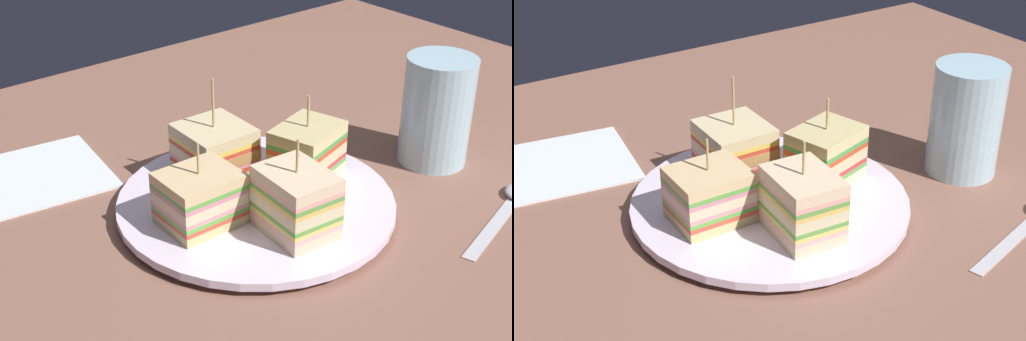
# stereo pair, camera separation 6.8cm
# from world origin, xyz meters

# --- Properties ---
(ground_plane) EXTENTS (1.17, 0.88, 0.02)m
(ground_plane) POSITION_xyz_m (0.00, 0.00, -0.01)
(ground_plane) COLOR #885B4A
(plate) EXTENTS (0.26, 0.26, 0.01)m
(plate) POSITION_xyz_m (0.00, 0.00, 0.01)
(plate) COLOR white
(plate) RESTS_ON ground_plane
(sandwich_wedge_0) EXTENTS (0.08, 0.07, 0.09)m
(sandwich_wedge_0) POSITION_xyz_m (0.06, 0.00, 0.04)
(sandwich_wedge_0) COLOR beige
(sandwich_wedge_0) RESTS_ON plate
(sandwich_wedge_1) EXTENTS (0.07, 0.07, 0.10)m
(sandwich_wedge_1) POSITION_xyz_m (-0.00, 0.06, 0.04)
(sandwich_wedge_1) COLOR #CFC57B
(sandwich_wedge_1) RESTS_ON plate
(sandwich_wedge_2) EXTENTS (0.07, 0.06, 0.08)m
(sandwich_wedge_2) POSITION_xyz_m (-0.06, 0.00, 0.04)
(sandwich_wedge_2) COLOR #D6C07E
(sandwich_wedge_2) RESTS_ON plate
(sandwich_wedge_3) EXTENTS (0.06, 0.07, 0.09)m
(sandwich_wedge_3) POSITION_xyz_m (-0.01, -0.06, 0.04)
(sandwich_wedge_3) COLOR beige
(sandwich_wedge_3) RESTS_ON plate
(chip_pile) EXTENTS (0.08, 0.08, 0.02)m
(chip_pile) POSITION_xyz_m (0.02, -0.01, 0.03)
(chip_pile) COLOR #E3C56A
(chip_pile) RESTS_ON plate
(spoon) EXTENTS (0.15, 0.06, 0.01)m
(spoon) POSITION_xyz_m (0.20, -0.15, 0.00)
(spoon) COLOR silver
(spoon) RESTS_ON ground_plane
(napkin) EXTENTS (0.15, 0.15, 0.01)m
(napkin) POSITION_xyz_m (-0.13, 0.19, 0.00)
(napkin) COLOR white
(napkin) RESTS_ON ground_plane
(drinking_glass) EXTENTS (0.07, 0.07, 0.11)m
(drinking_glass) POSITION_xyz_m (0.21, -0.04, 0.05)
(drinking_glass) COLOR #B1D9E9
(drinking_glass) RESTS_ON ground_plane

